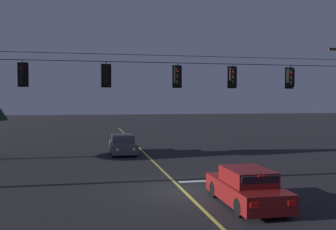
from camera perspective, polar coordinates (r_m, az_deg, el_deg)
The scene contains 11 objects.
ground_plane at distance 16.84m, azimuth 2.30°, elevation -11.26°, with size 180.00×180.00×0.00m, color black.
lane_centre_stripe at distance 24.83m, azimuth -2.34°, elevation -6.87°, with size 0.14×60.00×0.01m, color #D1C64C.
stop_bar_paint at distance 18.95m, azimuth 6.71°, elevation -9.74°, with size 3.40×0.36×0.01m, color silver.
signal_span_assembly at distance 18.62m, azimuth 0.62°, elevation 1.62°, with size 20.66×0.32×7.15m.
traffic_light_leftmost at distance 18.46m, azimuth -21.00°, elevation 5.72°, with size 0.48×0.41×1.22m.
traffic_light_left_inner at distance 18.24m, azimuth -9.23°, elevation 5.89°, with size 0.48×0.41×1.22m.
traffic_light_centre at distance 18.70m, azimuth 1.48°, elevation 5.82°, with size 0.48×0.41×1.22m.
traffic_light_right_inner at distance 19.55m, azimuth 9.74°, elevation 5.63°, with size 0.48×0.41×1.22m.
traffic_light_rightmost at distance 20.92m, azimuth 17.92°, elevation 5.33°, with size 0.48×0.41×1.22m.
car_waiting_near_lane at distance 14.75m, azimuth 11.69°, elevation -10.66°, with size 1.80×4.33×1.39m.
car_oncoming_lead at distance 28.22m, azimuth -6.77°, elevation -4.47°, with size 1.80×4.42×1.39m.
Camera 1 is at (-3.94, -15.90, 3.92)m, focal length 40.65 mm.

